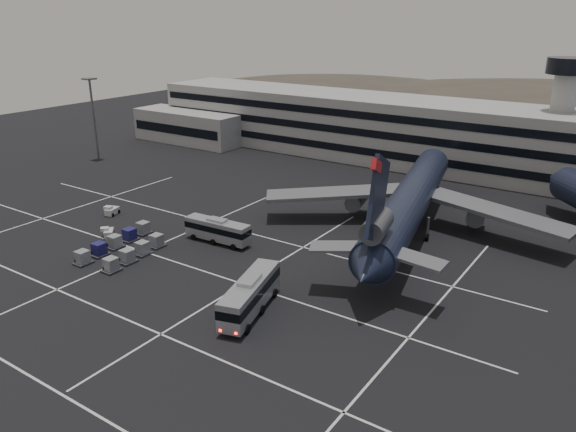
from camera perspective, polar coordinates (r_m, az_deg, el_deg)
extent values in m
plane|color=black|center=(75.88, -13.64, -5.56)|extent=(260.00, 260.00, 0.00)
cube|color=silver|center=(70.41, -19.64, -8.33)|extent=(90.00, 0.25, 0.01)
cube|color=silver|center=(78.32, -11.51, -4.55)|extent=(90.00, 0.25, 0.01)
cube|color=silver|center=(87.76, -5.06, -1.45)|extent=(90.00, 0.25, 0.01)
cube|color=silver|center=(101.73, -22.73, 0.08)|extent=(0.25, 55.00, 0.01)
cube|color=silver|center=(83.62, -13.45, -3.07)|extent=(0.25, 55.00, 0.01)
cube|color=silver|center=(72.33, -3.60, -6.31)|extent=(0.25, 55.00, 0.01)
cube|color=silver|center=(62.92, 12.84, -11.17)|extent=(0.25, 55.00, 0.01)
cube|color=gray|center=(130.47, 10.05, 8.70)|extent=(120.00, 18.00, 14.00)
cube|color=black|center=(123.19, 8.19, 6.47)|extent=(118.00, 0.20, 1.60)
cube|color=black|center=(122.32, 8.28, 8.29)|extent=(118.00, 0.20, 1.60)
cube|color=black|center=(121.63, 8.37, 9.99)|extent=(118.00, 0.20, 1.60)
cube|color=gray|center=(149.04, -10.03, 8.93)|extent=(30.00, 10.00, 8.00)
cylinder|color=gray|center=(122.07, 25.82, 8.16)|extent=(4.40, 4.40, 22.00)
cylinder|color=black|center=(120.61, 26.66, 13.48)|extent=(8.00, 8.00, 3.00)
ellipsoid|color=#38332B|center=(246.13, 6.55, 10.02)|extent=(196.00, 140.00, 32.00)
cylinder|color=slate|center=(135.55, -19.10, 9.20)|extent=(0.50, 0.50, 18.00)
cube|color=slate|center=(134.29, -19.55, 13.00)|extent=(2.40, 2.40, 0.35)
cylinder|color=black|center=(86.54, 12.29, 1.50)|extent=(15.73, 48.09, 5.60)
cone|color=black|center=(111.50, 14.67, 5.47)|extent=(6.43, 5.59, 5.60)
cone|color=black|center=(62.32, 7.98, -5.72)|extent=(5.99, 5.96, 5.04)
cube|color=black|center=(62.73, 9.08, 1.70)|extent=(2.51, 9.36, 10.97)
cube|color=red|center=(60.13, 8.98, 5.08)|extent=(1.23, 3.27, 2.24)
cylinder|color=#595B60|center=(64.29, 9.03, -0.96)|extent=(3.92, 6.44, 2.70)
cube|color=slate|center=(66.99, 5.46, -3.14)|extent=(8.16, 6.01, 0.87)
cube|color=slate|center=(65.40, 12.55, -4.16)|extent=(7.52, 3.24, 0.87)
cube|color=slate|center=(91.28, 4.74, 2.35)|extent=(21.27, 16.95, 1.75)
cylinder|color=#595B60|center=(93.79, 7.01, 1.66)|extent=(3.81, 5.95, 2.70)
cube|color=slate|center=(87.77, 20.52, 0.36)|extent=(22.61, 9.12, 1.75)
cylinder|color=#595B60|center=(91.21, 18.60, 0.19)|extent=(3.81, 5.95, 2.70)
cylinder|color=slate|center=(101.94, 13.68, 2.45)|extent=(0.44, 0.44, 3.00)
cylinder|color=black|center=(102.44, 13.61, 1.57)|extent=(0.72, 1.18, 1.10)
cylinder|color=slate|center=(86.19, 9.82, -0.52)|extent=(0.44, 0.44, 3.00)
cylinder|color=black|center=(86.78, 9.75, -1.54)|extent=(0.72, 1.18, 1.10)
cylinder|color=slate|center=(85.25, 14.02, -1.08)|extent=(0.44, 0.44, 3.00)
cylinder|color=black|center=(85.85, 13.92, -2.10)|extent=(0.72, 1.18, 1.10)
cone|color=black|center=(105.97, 25.72, 3.36)|extent=(7.18, 7.08, 5.60)
cube|color=gray|center=(63.62, -3.87, -7.95)|extent=(5.89, 12.44, 3.31)
cube|color=black|center=(63.43, -3.88, -7.64)|extent=(5.97, 12.52, 1.05)
cube|color=gray|center=(62.77, -3.91, -6.46)|extent=(2.58, 3.66, 0.39)
cylinder|color=black|center=(61.60, -6.57, -10.92)|extent=(0.62, 1.12, 1.06)
cylinder|color=black|center=(60.61, -4.16, -11.39)|extent=(0.62, 1.12, 1.06)
cylinder|color=black|center=(64.94, -4.98, -9.11)|extent=(0.62, 1.12, 1.06)
cylinder|color=black|center=(64.00, -2.68, -9.52)|extent=(0.62, 1.12, 1.06)
cylinder|color=black|center=(68.37, -3.56, -7.47)|extent=(0.62, 1.12, 1.06)
cylinder|color=black|center=(67.48, -1.36, -7.83)|extent=(0.62, 1.12, 1.06)
cube|color=#FF0C05|center=(59.76, -6.90, -11.47)|extent=(0.29, 0.16, 0.24)
cube|color=#FF0C05|center=(59.11, -5.32, -11.79)|extent=(0.29, 0.16, 0.24)
cube|color=gray|center=(82.88, -7.17, -1.42)|extent=(10.54, 2.92, 2.84)
cube|color=black|center=(82.76, -7.18, -1.20)|extent=(10.60, 2.98, 0.90)
cube|color=gray|center=(82.32, -7.22, -0.39)|extent=(2.92, 1.67, 0.33)
cylinder|color=black|center=(80.51, -5.59, -3.17)|extent=(0.92, 0.35, 0.91)
cylinder|color=black|center=(82.26, -4.61, -2.61)|extent=(0.92, 0.35, 0.91)
cylinder|color=black|center=(82.59, -7.63, -2.64)|extent=(0.92, 0.35, 0.91)
cylinder|color=black|center=(84.30, -6.63, -2.11)|extent=(0.92, 0.35, 0.91)
cylinder|color=black|center=(84.77, -9.57, -2.13)|extent=(0.92, 0.35, 0.91)
cylinder|color=black|center=(86.44, -8.56, -1.63)|extent=(0.92, 0.35, 0.91)
cube|color=beige|center=(98.38, -17.44, 0.47)|extent=(2.07, 2.83, 1.03)
cube|color=beige|center=(97.72, -17.66, 0.75)|extent=(1.52, 1.37, 0.57)
cylinder|color=black|center=(98.12, -18.02, 0.17)|extent=(0.43, 0.69, 0.64)
cylinder|color=black|center=(97.42, -17.40, 0.09)|extent=(0.43, 0.69, 0.64)
cylinder|color=black|center=(99.54, -17.44, 0.51)|extent=(0.43, 0.69, 0.64)
cylinder|color=black|center=(98.85, -16.83, 0.44)|extent=(0.43, 0.69, 0.64)
cube|color=beige|center=(89.07, -17.74, -1.64)|extent=(2.56, 2.56, 0.96)
cube|color=beige|center=(88.35, -17.82, -1.38)|extent=(1.51, 1.51, 0.53)
cylinder|color=black|center=(88.46, -18.15, -2.04)|extent=(0.59, 0.59, 0.60)
cylinder|color=black|center=(88.31, -17.40, -1.99)|extent=(0.59, 0.59, 0.60)
cylinder|color=black|center=(90.03, -18.04, -1.64)|extent=(0.59, 0.59, 0.60)
cylinder|color=black|center=(89.88, -17.30, -1.59)|extent=(0.59, 0.59, 0.60)
cube|color=#2D2D30|center=(80.93, -20.09, -4.47)|extent=(2.19, 2.46, 0.18)
cylinder|color=black|center=(80.95, -20.08, -4.51)|extent=(0.10, 0.20, 0.20)
cube|color=gray|center=(80.57, -20.16, -3.89)|extent=(1.76, 1.76, 1.63)
cube|color=#2D2D30|center=(77.49, -17.48, -5.26)|extent=(2.19, 2.46, 0.18)
cylinder|color=black|center=(77.51, -17.48, -5.30)|extent=(0.10, 0.20, 0.20)
cube|color=gray|center=(77.12, -17.55, -4.65)|extent=(1.76, 1.76, 1.63)
cube|color=#2D2D30|center=(82.80, -18.57, -3.72)|extent=(2.19, 2.46, 0.18)
cylinder|color=black|center=(82.83, -18.57, -3.76)|extent=(0.10, 0.20, 0.20)
cube|color=#1B1753|center=(82.46, -18.64, -3.15)|extent=(1.76, 1.76, 1.63)
cube|color=#2D2D30|center=(79.45, -15.97, -4.46)|extent=(2.19, 2.46, 0.18)
cylinder|color=black|center=(79.47, -15.96, -4.50)|extent=(0.10, 0.20, 0.20)
cube|color=gray|center=(79.09, -16.03, -3.86)|extent=(1.76, 1.76, 1.63)
cube|color=#2D2D30|center=(84.75, -17.13, -3.00)|extent=(2.19, 2.46, 0.18)
cylinder|color=black|center=(84.77, -17.13, -3.04)|extent=(0.10, 0.20, 0.20)
cube|color=gray|center=(84.41, -17.19, -2.44)|extent=(1.76, 1.76, 1.63)
cube|color=#2D2D30|center=(81.47, -14.53, -3.69)|extent=(2.19, 2.46, 0.18)
cylinder|color=black|center=(81.50, -14.53, -3.72)|extent=(0.10, 0.20, 0.20)
cube|color=gray|center=(81.12, -14.59, -3.10)|extent=(1.76, 1.76, 1.63)
cube|color=#2D2D30|center=(86.76, -15.76, -2.32)|extent=(2.19, 2.46, 0.18)
cylinder|color=black|center=(86.78, -15.75, -2.35)|extent=(0.10, 0.20, 0.20)
cube|color=#1B1753|center=(86.43, -15.81, -1.76)|extent=(1.76, 1.76, 1.63)
cube|color=#2D2D30|center=(83.56, -13.17, -2.95)|extent=(2.19, 2.46, 0.18)
cylinder|color=black|center=(83.58, -13.16, -2.99)|extent=(0.10, 0.20, 0.20)
cube|color=gray|center=(83.22, -13.22, -2.38)|extent=(1.76, 1.76, 1.63)
cube|color=#2D2D30|center=(88.83, -14.45, -1.66)|extent=(2.19, 2.46, 0.18)
cylinder|color=black|center=(88.85, -14.44, -1.69)|extent=(0.10, 0.20, 0.20)
cube|color=gray|center=(88.51, -14.50, -1.11)|extent=(1.76, 1.76, 1.63)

